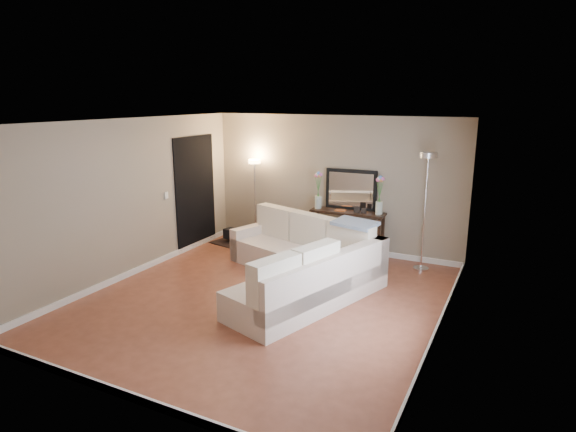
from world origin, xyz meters
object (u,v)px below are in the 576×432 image
at_px(console_table, 343,230).
at_px(floor_lamp_unlit, 426,188).
at_px(sectional_sofa, 303,263).
at_px(floor_lamp_lit, 255,184).

xyz_separation_m(console_table, floor_lamp_unlit, (1.52, -0.17, 0.96)).
height_order(sectional_sofa, console_table, sectional_sofa).
bearing_deg(sectional_sofa, console_table, 88.70).
relative_size(sectional_sofa, floor_lamp_lit, 1.98).
bearing_deg(floor_lamp_lit, console_table, -1.75).
distance_m(console_table, floor_lamp_lit, 2.07).
xyz_separation_m(sectional_sofa, console_table, (0.04, 1.71, 0.12)).
relative_size(sectional_sofa, console_table, 2.39).
bearing_deg(floor_lamp_unlit, console_table, 173.78).
xyz_separation_m(console_table, floor_lamp_lit, (-1.94, 0.06, 0.72)).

